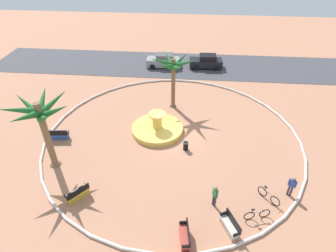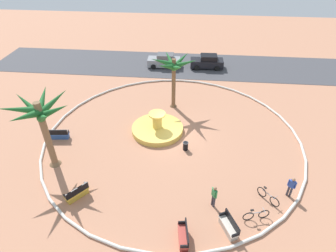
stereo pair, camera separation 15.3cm
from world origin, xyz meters
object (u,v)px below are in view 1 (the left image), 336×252
trash_bin (186,146)px  bicycle_by_lamppost (269,196)px  fountain (157,129)px  person_cyclist_helmet (292,185)px  palm_tree_by_curb (173,68)px  bench_north (230,226)px  bench_east (78,194)px  palm_tree_near_fountain (41,117)px  bicycle_red_frame (257,214)px  parked_car_second (206,62)px  bench_southeast (59,135)px  person_cyclist_photo (215,195)px  parked_car_leftmost (163,61)px  bench_west (185,237)px

trash_bin → bicycle_by_lamppost: size_ratio=0.55×
fountain → person_cyclist_helmet: (9.54, -6.27, 0.62)m
palm_tree_by_curb → bench_north: size_ratio=3.13×
bench_north → bicycle_by_lamppost: 3.67m
bench_east → fountain: bearing=60.9°
palm_tree_near_fountain → person_cyclist_helmet: (16.68, -1.47, -3.36)m
bench_east → bicycle_red_frame: bearing=-3.0°
bench_east → parked_car_second: (8.76, 21.51, 0.43)m
fountain → bench_east: fountain is taller
palm_tree_by_curb → bench_east: (-5.34, -11.96, -3.70)m
bicycle_red_frame → person_cyclist_helmet: (2.46, 2.07, 0.53)m
bench_southeast → bicycle_by_lamppost: size_ratio=1.25×
bicycle_red_frame → person_cyclist_photo: bearing=162.9°
bicycle_red_frame → parked_car_leftmost: bearing=109.9°
bench_southeast → parked_car_second: bearing=51.2°
person_cyclist_helmet → parked_car_leftmost: parked_car_leftmost is taller
palm_tree_near_fountain → parked_car_leftmost: (6.26, 18.38, -3.49)m
palm_tree_by_curb → trash_bin: palm_tree_by_curb is taller
palm_tree_by_curb → bench_west: bearing=-83.1°
trash_bin → parked_car_second: 16.10m
bench_southeast → bicycle_red_frame: bearing=-23.5°
fountain → person_cyclist_helmet: size_ratio=2.73×
parked_car_leftmost → bicycle_red_frame: bearing=-70.1°
fountain → palm_tree_near_fountain: (-7.14, -4.80, 3.98)m
fountain → parked_car_leftmost: 13.62m
person_cyclist_helmet → parked_car_second: 20.67m
bicycle_by_lamppost → bench_east: bearing=-175.7°
fountain → parked_car_leftmost: size_ratio=1.10×
bench_east → person_cyclist_helmet: (13.86, 1.47, 0.56)m
fountain → bench_north: fountain is taller
palm_tree_near_fountain → bench_southeast: palm_tree_near_fountain is taller
palm_tree_near_fountain → bicycle_by_lamppost: (15.21, -2.01, -3.88)m
trash_bin → person_cyclist_photo: person_cyclist_photo is taller
bench_north → parked_car_second: size_ratio=0.41×
bench_southeast → bicycle_by_lamppost: (16.12, -5.05, 0.04)m
fountain → bench_north: (5.38, -9.29, 0.06)m
bench_southeast → parked_car_second: parked_car_second is taller
palm_tree_by_curb → person_cyclist_photo: 12.67m
palm_tree_near_fountain → trash_bin: bearing=15.0°
palm_tree_by_curb → trash_bin: bearing=-76.9°
bench_east → bench_west: 7.51m
trash_bin → parked_car_leftmost: (-3.41, 15.80, 0.39)m
person_cyclist_photo → bench_east: bearing=-178.8°
fountain → palm_tree_by_curb: palm_tree_by_curb is taller
trash_bin → person_cyclist_photo: (2.00, -5.34, 0.57)m
bicycle_by_lamppost → palm_tree_by_curb: bearing=122.6°
bench_southeast → bench_east: bearing=-58.0°
bench_southeast → parked_car_second: 19.94m
bench_east → person_cyclist_helmet: size_ratio=0.96×
bench_east → bench_southeast: size_ratio=0.95×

